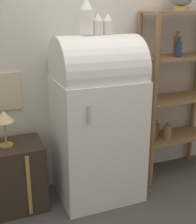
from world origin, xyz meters
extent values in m
plane|color=#4C4742|center=(0.00, 0.00, 0.00)|extent=(12.00, 12.00, 0.00)
cube|color=beige|center=(0.00, 0.58, 1.35)|extent=(7.00, 0.05, 2.70)
cube|color=white|center=(0.00, 0.24, 0.56)|extent=(0.72, 0.61, 1.11)
cylinder|color=white|center=(0.00, 0.24, 1.18)|extent=(0.71, 0.58, 0.58)
cylinder|color=#B7B7BC|center=(-0.20, -0.08, 0.91)|extent=(0.02, 0.02, 0.15)
cube|color=#33281E|center=(-0.86, 0.31, 0.30)|extent=(0.72, 0.40, 0.59)
cube|color=#AD8942|center=(-0.66, 0.11, 0.30)|extent=(0.03, 0.01, 0.53)
cylinder|color=olive|center=(0.54, 0.18, 0.83)|extent=(0.05, 0.05, 1.65)
cylinder|color=olive|center=(0.54, 0.51, 0.83)|extent=(0.05, 0.05, 1.65)
cylinder|color=olive|center=(1.26, 0.51, 0.83)|extent=(0.05, 0.05, 1.65)
cube|color=olive|center=(0.90, 0.34, 0.40)|extent=(0.75, 0.36, 0.02)
cube|color=olive|center=(0.90, 0.34, 0.82)|extent=(0.75, 0.36, 0.02)
cube|color=olive|center=(0.90, 0.34, 1.23)|extent=(0.75, 0.36, 0.02)
cube|color=olive|center=(0.90, 0.34, 1.64)|extent=(0.75, 0.36, 0.02)
cylinder|color=#23334C|center=(0.84, 0.29, 1.31)|extent=(0.07, 0.07, 0.15)
cylinder|color=#23334C|center=(0.84, 0.29, 1.40)|extent=(0.03, 0.03, 0.04)
cylinder|color=#7F6647|center=(0.78, 0.30, 0.48)|extent=(0.09, 0.09, 0.14)
cylinder|color=#7F6647|center=(0.78, 0.30, 0.57)|extent=(0.04, 0.04, 0.03)
cylinder|color=brown|center=(0.85, 0.34, 1.34)|extent=(0.07, 0.07, 0.19)
cylinder|color=brown|center=(0.85, 0.34, 1.46)|extent=(0.03, 0.03, 0.05)
cylinder|color=brown|center=(0.68, 0.35, 0.49)|extent=(0.07, 0.07, 0.15)
cylinder|color=brown|center=(0.68, 0.35, 0.59)|extent=(0.03, 0.03, 0.04)
cylinder|color=#AD8942|center=(0.88, 0.36, 1.67)|extent=(0.14, 0.14, 0.04)
cylinder|color=white|center=(-0.09, 0.25, 1.57)|extent=(0.11, 0.11, 0.19)
cone|color=white|center=(-0.09, 0.25, 1.72)|extent=(0.10, 0.10, 0.10)
cylinder|color=silver|center=(0.01, 0.26, 1.53)|extent=(0.09, 0.09, 0.11)
cone|color=silver|center=(0.01, 0.26, 1.61)|extent=(0.08, 0.08, 0.06)
cylinder|color=silver|center=(0.10, 0.26, 1.53)|extent=(0.08, 0.08, 0.11)
cone|color=silver|center=(0.10, 0.26, 1.61)|extent=(0.07, 0.07, 0.06)
cylinder|color=#AD8942|center=(-0.79, 0.30, 0.60)|extent=(0.11, 0.11, 0.02)
cylinder|color=#AD8942|center=(-0.79, 0.30, 0.71)|extent=(0.02, 0.02, 0.20)
cone|color=#DBC184|center=(-0.79, 0.30, 0.85)|extent=(0.16, 0.16, 0.09)
camera|label=1|loc=(-0.97, -2.17, 1.67)|focal=50.00mm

